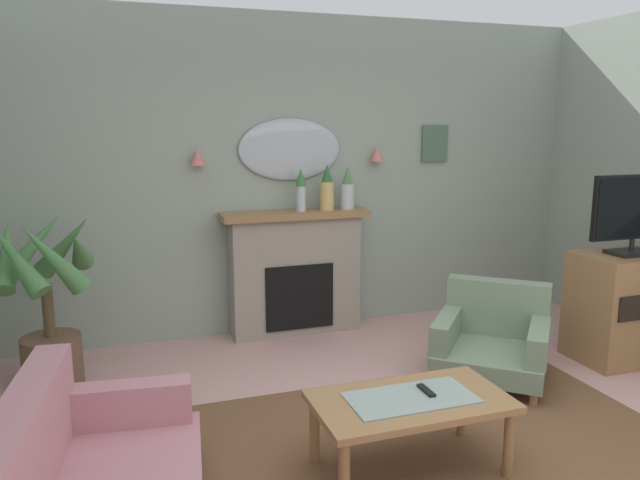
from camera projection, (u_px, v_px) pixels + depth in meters
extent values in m
cube|color=#93A393|center=(302.00, 176.00, 5.74)|extent=(6.62, 0.10, 2.92)
cube|color=brown|center=(439.00, 464.00, 3.53)|extent=(3.20, 2.40, 0.01)
cube|color=gray|center=(295.00, 276.00, 5.67)|extent=(1.20, 0.28, 1.10)
cube|color=black|center=(298.00, 296.00, 5.61)|extent=(0.64, 0.12, 0.60)
cube|color=olive|center=(295.00, 214.00, 5.54)|extent=(1.36, 0.36, 0.06)
cylinder|color=silver|center=(301.00, 199.00, 5.51)|extent=(0.08, 0.08, 0.23)
cone|color=#38753D|center=(301.00, 177.00, 5.47)|extent=(0.10, 0.10, 0.16)
cylinder|color=tan|center=(327.00, 196.00, 5.59)|extent=(0.13, 0.13, 0.26)
cone|color=#2D6633|center=(327.00, 173.00, 5.55)|extent=(0.10, 0.10, 0.16)
cylinder|color=silver|center=(347.00, 197.00, 5.65)|extent=(0.13, 0.13, 0.23)
cone|color=#4C8447|center=(347.00, 175.00, 5.62)|extent=(0.10, 0.10, 0.16)
ellipsoid|color=#B2BCC6|center=(290.00, 150.00, 5.57)|extent=(0.96, 0.06, 0.56)
cone|color=#D17066|center=(197.00, 157.00, 5.26)|extent=(0.14, 0.14, 0.14)
cone|color=#D17066|center=(377.00, 154.00, 5.80)|extent=(0.14, 0.14, 0.14)
cube|color=#4C6B56|center=(435.00, 143.00, 6.05)|extent=(0.28, 0.03, 0.36)
cube|color=olive|center=(411.00, 402.00, 3.40)|extent=(1.10, 0.60, 0.04)
cube|color=#8C9E99|center=(411.00, 398.00, 3.40)|extent=(0.72, 0.36, 0.01)
cylinder|color=olive|center=(344.00, 476.00, 3.07)|extent=(0.06, 0.06, 0.40)
cylinder|color=olive|center=(509.00, 444.00, 3.38)|extent=(0.06, 0.06, 0.40)
cylinder|color=olive|center=(314.00, 431.00, 3.51)|extent=(0.06, 0.06, 0.40)
cylinder|color=olive|center=(462.00, 406.00, 3.82)|extent=(0.06, 0.06, 0.40)
cube|color=black|center=(426.00, 391.00, 3.46)|extent=(0.04, 0.16, 0.02)
cube|color=#B77A84|center=(16.00, 468.00, 2.57)|extent=(0.38, 1.71, 0.48)
cube|color=#B77A84|center=(123.00, 404.00, 3.41)|extent=(0.77, 0.25, 0.24)
cylinder|color=olive|center=(187.00, 455.00, 3.54)|extent=(0.07, 0.07, 0.10)
cylinder|color=olive|center=(63.00, 469.00, 3.40)|extent=(0.07, 0.07, 0.10)
cube|color=gray|center=(490.00, 357.00, 4.67)|extent=(1.13, 1.13, 0.16)
cube|color=gray|center=(498.00, 307.00, 4.92)|extent=(0.71, 0.65, 0.45)
cube|color=gray|center=(447.00, 328.00, 4.76)|extent=(0.58, 0.63, 0.22)
cube|color=gray|center=(539.00, 340.00, 4.51)|extent=(0.58, 0.63, 0.22)
cylinder|color=olive|center=(437.00, 384.00, 4.51)|extent=(0.06, 0.06, 0.10)
cylinder|color=olive|center=(533.00, 399.00, 4.26)|extent=(0.06, 0.06, 0.10)
cylinder|color=olive|center=(453.00, 352.00, 5.13)|extent=(0.06, 0.06, 0.10)
cylinder|color=olive|center=(538.00, 364.00, 4.88)|extent=(0.06, 0.06, 0.10)
cube|color=olive|center=(624.00, 307.00, 5.05)|extent=(0.80, 0.56, 0.90)
cube|color=black|center=(631.00, 252.00, 4.95)|extent=(0.36, 0.24, 0.03)
cylinder|color=black|center=(632.00, 245.00, 4.93)|extent=(0.04, 0.04, 0.10)
cube|color=black|center=(636.00, 207.00, 4.87)|extent=(0.84, 0.04, 0.52)
cube|color=black|center=(638.00, 207.00, 4.85)|extent=(0.80, 0.01, 0.48)
cylinder|color=brown|center=(53.00, 361.00, 4.58)|extent=(0.44, 0.44, 0.38)
cylinder|color=brown|center=(48.00, 310.00, 4.51)|extent=(0.08, 0.08, 0.41)
cone|color=#4C8447|center=(79.00, 249.00, 4.49)|extent=(0.18, 0.62, 0.43)
cone|color=#4C8447|center=(65.00, 245.00, 4.65)|extent=(0.54, 0.44, 0.55)
cone|color=#4C8447|center=(32.00, 246.00, 4.60)|extent=(0.56, 0.36, 0.55)
cone|color=#4C8447|center=(6.00, 253.00, 4.35)|extent=(0.18, 0.54, 0.56)
cone|color=#4C8447|center=(16.00, 258.00, 4.20)|extent=(0.51, 0.46, 0.56)
cone|color=#4C8447|center=(52.00, 257.00, 4.23)|extent=(0.52, 0.32, 0.59)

